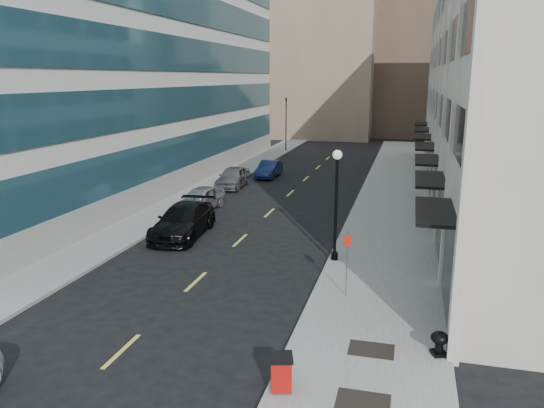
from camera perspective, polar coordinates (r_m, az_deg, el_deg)
The scene contains 20 objects.
ground at distance 16.44m, azimuth -19.55°, elevation -17.97°, with size 160.00×160.00×0.00m, color black.
sidewalk_right at distance 32.49m, azimuth 12.61°, elevation -1.64°, with size 5.00×80.00×0.15m, color gray.
sidewalk_left at distance 35.73m, azimuth -10.41°, elevation -0.17°, with size 3.00×80.00×0.15m, color gray.
building_left at distance 45.49m, azimuth -18.33°, elevation 14.87°, with size 16.14×46.00×20.00m.
skyline_tan_near at distance 80.55m, azimuth 6.06°, elevation 17.42°, with size 14.00×18.00×28.00m, color #987963.
skyline_brown at distance 83.84m, azimuth 15.16°, elevation 18.95°, with size 12.00×16.00×34.00m, color brown.
skyline_tan_far at distance 92.19m, azimuth 0.63°, elevation 15.12°, with size 12.00×14.00×22.00m, color #987963.
skyline_stone at distance 78.01m, azimuth 22.41°, elevation 13.70°, with size 10.00×14.00×20.00m, color beige.
grate_mid at distance 14.89m, azimuth 9.77°, elevation -20.21°, with size 1.40×1.00×0.01m, color black.
grate_far at distance 17.29m, azimuth 10.64°, elevation -15.13°, with size 1.40×1.00×0.01m, color black.
road_centerline at distance 30.77m, azimuth -1.73°, elevation -2.29°, with size 0.15×68.20×0.01m.
traffic_signal at distance 61.06m, azimuth 1.53°, elevation 10.99°, with size 0.66×0.66×6.98m.
car_black_pickup at distance 28.91m, azimuth -9.53°, elevation -1.79°, with size 2.36×5.81×1.69m, color black.
car_silver_sedan at distance 34.31m, azimuth -7.69°, elevation 0.56°, with size 1.81×4.50×1.53m, color #95989E.
car_blue_sedan at distance 45.43m, azimuth -0.33°, elevation 3.76°, with size 1.48×4.24×1.40m, color navy.
car_grey_sedan at distance 41.30m, azimuth -4.22°, elevation 2.90°, with size 1.91×4.76×1.62m, color slate.
trash_bin at distance 14.89m, azimuth 0.99°, elevation -17.55°, with size 0.77×0.77×1.01m.
lamppost at distance 24.00m, azimuth 6.92°, elevation 0.98°, with size 0.43×0.43×5.22m.
sign_post at distance 20.38m, azimuth 8.08°, elevation -5.44°, with size 0.30×0.12×2.59m.
urn_planter at distance 17.28m, azimuth 17.58°, elevation -13.88°, with size 0.55×0.55×0.76m.
Camera 1 is at (8.39, -11.40, 8.37)m, focal length 35.00 mm.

